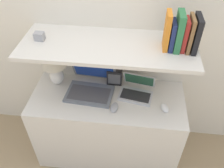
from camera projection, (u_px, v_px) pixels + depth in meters
name	position (u px, v px, depth m)	size (l,w,h in m)	color
wall_back	(112.00, 24.00, 1.83)	(6.00, 0.05, 2.40)	silver
desk	(108.00, 126.00, 2.15)	(1.24, 0.53, 0.72)	silver
back_riser	(112.00, 87.00, 2.21)	(1.24, 0.04, 1.16)	silver
shelf	(108.00, 46.00, 1.66)	(1.24, 0.47, 0.03)	silver
table_lamp	(54.00, 64.00, 1.90)	(0.20, 0.20, 0.33)	white
laptop_large	(91.00, 86.00, 1.94)	(0.40, 0.37, 0.24)	slate
laptop_small	(137.00, 91.00, 1.92)	(0.30, 0.27, 0.16)	silver
computer_mouse	(114.00, 107.00, 1.80)	(0.07, 0.11, 0.03)	#99999E
second_mouse	(165.00, 108.00, 1.80)	(0.08, 0.11, 0.03)	white
router_box	(115.00, 77.00, 1.99)	(0.13, 0.07, 0.14)	black
book_black	(196.00, 34.00, 1.52)	(0.03, 0.16, 0.24)	black
book_brown	(190.00, 34.00, 1.52)	(0.02, 0.15, 0.23)	brown
book_red	(184.00, 35.00, 1.53)	(0.03, 0.12, 0.22)	#A82823
book_green	(179.00, 32.00, 1.52)	(0.04, 0.15, 0.26)	#2D7042
book_navy	(172.00, 35.00, 1.55)	(0.03, 0.13, 0.20)	navy
book_orange	(167.00, 31.00, 1.53)	(0.03, 0.12, 0.26)	orange
shelf_gadget	(39.00, 36.00, 1.67)	(0.07, 0.05, 0.06)	#99999E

